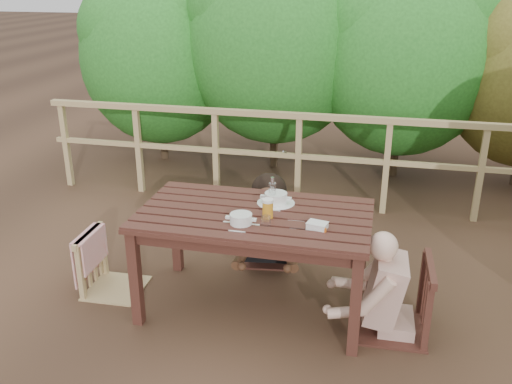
% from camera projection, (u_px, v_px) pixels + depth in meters
% --- Properties ---
extents(ground, '(60.00, 60.00, 0.00)m').
position_uv_depth(ground, '(254.00, 306.00, 4.15)').
color(ground, '#4D3423').
rests_on(ground, ground).
extents(table, '(1.63, 0.91, 0.75)m').
position_uv_depth(table, '(254.00, 261.00, 4.01)').
color(table, '#391D16').
rests_on(table, ground).
extents(chair_left, '(0.46, 0.46, 0.89)m').
position_uv_depth(chair_left, '(111.00, 238.00, 4.21)').
color(chair_left, tan).
rests_on(chair_left, ground).
extents(chair_far, '(0.51, 0.51, 0.91)m').
position_uv_depth(chair_far, '(270.00, 211.00, 4.68)').
color(chair_far, '#391D16').
rests_on(chair_far, ground).
extents(chair_right, '(0.51, 0.51, 1.00)m').
position_uv_depth(chair_right, '(397.00, 265.00, 3.70)').
color(chair_right, '#391D16').
rests_on(chair_right, ground).
extents(woman, '(0.59, 0.69, 1.27)m').
position_uv_depth(woman, '(270.00, 190.00, 4.63)').
color(woman, black).
rests_on(woman, ground).
extents(diner_right, '(0.61, 0.50, 1.21)m').
position_uv_depth(diner_right, '(403.00, 252.00, 3.66)').
color(diner_right, tan).
rests_on(diner_right, ground).
extents(railing, '(5.60, 0.10, 1.01)m').
position_uv_depth(railing, '(298.00, 160.00, 5.78)').
color(railing, tan).
rests_on(railing, ground).
extents(hedge_row, '(6.60, 1.60, 3.80)m').
position_uv_depth(hedge_row, '(353.00, 14.00, 6.27)').
color(hedge_row, '#246820').
rests_on(hedge_row, ground).
extents(soup_near, '(0.25, 0.25, 0.08)m').
position_uv_depth(soup_near, '(241.00, 220.00, 3.68)').
color(soup_near, white).
rests_on(soup_near, table).
extents(soup_far, '(0.28, 0.28, 0.09)m').
position_uv_depth(soup_far, '(276.00, 199.00, 4.02)').
color(soup_far, white).
rests_on(soup_far, table).
extents(bread_roll, '(0.12, 0.09, 0.07)m').
position_uv_depth(bread_roll, '(238.00, 219.00, 3.72)').
color(bread_roll, '#9E6436').
rests_on(bread_roll, table).
extents(beer_glass, '(0.08, 0.08, 0.15)m').
position_uv_depth(beer_glass, '(268.00, 209.00, 3.77)').
color(beer_glass, orange).
rests_on(beer_glass, table).
extents(bottle, '(0.05, 0.05, 0.22)m').
position_uv_depth(bottle, '(272.00, 192.00, 3.97)').
color(bottle, white).
rests_on(bottle, table).
extents(tumbler, '(0.07, 0.07, 0.08)m').
position_uv_depth(tumbler, '(266.00, 222.00, 3.66)').
color(tumbler, white).
rests_on(tumbler, table).
extents(butter_tub, '(0.15, 0.12, 0.06)m').
position_uv_depth(butter_tub, '(317.00, 226.00, 3.62)').
color(butter_tub, white).
rests_on(butter_tub, table).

